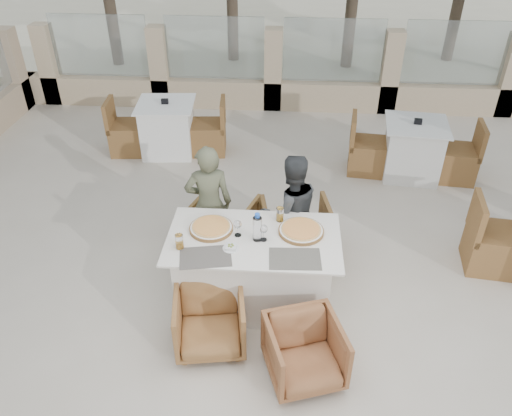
# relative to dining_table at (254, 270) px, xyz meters

# --- Properties ---
(ground) EXTENTS (80.00, 80.00, 0.00)m
(ground) POSITION_rel_dining_table_xyz_m (-0.02, 0.07, -0.39)
(ground) COLOR beige
(ground) RESTS_ON ground
(perimeter_wall_far) EXTENTS (10.00, 0.34, 1.60)m
(perimeter_wall_far) POSITION_rel_dining_table_xyz_m (-0.02, 4.87, 0.42)
(perimeter_wall_far) COLOR #C9B18E
(perimeter_wall_far) RESTS_ON ground
(dining_table) EXTENTS (1.60, 0.90, 0.77)m
(dining_table) POSITION_rel_dining_table_xyz_m (0.00, 0.00, 0.00)
(dining_table) COLOR silver
(dining_table) RESTS_ON ground
(placemat_near_left) EXTENTS (0.50, 0.38, 0.00)m
(placemat_near_left) POSITION_rel_dining_table_xyz_m (-0.40, -0.30, 0.39)
(placemat_near_left) COLOR #5B544E
(placemat_near_left) RESTS_ON dining_table
(placemat_near_right) EXTENTS (0.46, 0.32, 0.00)m
(placemat_near_right) POSITION_rel_dining_table_xyz_m (0.38, -0.27, 0.39)
(placemat_near_right) COLOR #605B52
(placemat_near_right) RESTS_ON dining_table
(pizza_left) EXTENTS (0.49, 0.49, 0.05)m
(pizza_left) POSITION_rel_dining_table_xyz_m (-0.41, 0.10, 0.41)
(pizza_left) COLOR orange
(pizza_left) RESTS_ON dining_table
(pizza_right) EXTENTS (0.52, 0.52, 0.06)m
(pizza_right) POSITION_rel_dining_table_xyz_m (0.43, 0.12, 0.41)
(pizza_right) COLOR orange
(pizza_right) RESTS_ON dining_table
(water_bottle) EXTENTS (0.10, 0.10, 0.29)m
(water_bottle) POSITION_rel_dining_table_xyz_m (0.03, -0.02, 0.53)
(water_bottle) COLOR #A5C0D9
(water_bottle) RESTS_ON dining_table
(wine_glass_centre) EXTENTS (0.10, 0.10, 0.18)m
(wine_glass_centre) POSITION_rel_dining_table_xyz_m (-0.15, 0.03, 0.48)
(wine_glass_centre) COLOR white
(wine_glass_centre) RESTS_ON dining_table
(wine_glass_near) EXTENTS (0.10, 0.10, 0.18)m
(wine_glass_near) POSITION_rel_dining_table_xyz_m (0.09, -0.02, 0.48)
(wine_glass_near) COLOR white
(wine_glass_near) RESTS_ON dining_table
(beer_glass_left) EXTENTS (0.08, 0.08, 0.14)m
(beer_glass_left) POSITION_rel_dining_table_xyz_m (-0.65, -0.19, 0.46)
(beer_glass_left) COLOR orange
(beer_glass_left) RESTS_ON dining_table
(beer_glass_right) EXTENTS (0.08, 0.08, 0.14)m
(beer_glass_right) POSITION_rel_dining_table_xyz_m (0.23, 0.29, 0.46)
(beer_glass_right) COLOR gold
(beer_glass_right) RESTS_ON dining_table
(olive_dish) EXTENTS (0.14, 0.14, 0.04)m
(olive_dish) POSITION_rel_dining_table_xyz_m (-0.19, -0.17, 0.41)
(olive_dish) COLOR silver
(olive_dish) RESTS_ON dining_table
(armchair_far_left) EXTENTS (0.81, 0.82, 0.59)m
(armchair_far_left) POSITION_rel_dining_table_xyz_m (-0.39, 0.87, -0.09)
(armchair_far_left) COLOR olive
(armchair_far_left) RESTS_ON ground
(armchair_far_right) EXTENTS (0.83, 0.85, 0.67)m
(armchair_far_right) POSITION_rel_dining_table_xyz_m (0.41, 0.66, -0.05)
(armchair_far_right) COLOR brown
(armchair_far_right) RESTS_ON ground
(armchair_near_left) EXTENTS (0.69, 0.71, 0.57)m
(armchair_near_left) POSITION_rel_dining_table_xyz_m (-0.35, -0.58, -0.10)
(armchair_near_left) COLOR olive
(armchair_near_left) RESTS_ON ground
(armchair_near_right) EXTENTS (0.75, 0.76, 0.56)m
(armchair_near_right) POSITION_rel_dining_table_xyz_m (0.48, -0.87, -0.11)
(armchair_near_right) COLOR #925B35
(armchair_near_right) RESTS_ON ground
(diner_left) EXTENTS (0.55, 0.41, 1.35)m
(diner_left) POSITION_rel_dining_table_xyz_m (-0.52, 0.67, 0.29)
(diner_left) COLOR #5A5D44
(diner_left) RESTS_ON ground
(diner_right) EXTENTS (0.75, 0.67, 1.29)m
(diner_right) POSITION_rel_dining_table_xyz_m (0.33, 0.62, 0.26)
(diner_right) COLOR #373A3C
(diner_right) RESTS_ON ground
(bg_table_a) EXTENTS (1.70, 0.95, 0.77)m
(bg_table_a) POSITION_rel_dining_table_xyz_m (-1.52, 3.07, 0.00)
(bg_table_a) COLOR white
(bg_table_a) RESTS_ON ground
(bg_table_b) EXTENTS (1.72, 0.99, 0.77)m
(bg_table_b) POSITION_rel_dining_table_xyz_m (1.99, 2.63, 0.00)
(bg_table_b) COLOR silver
(bg_table_b) RESTS_ON ground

